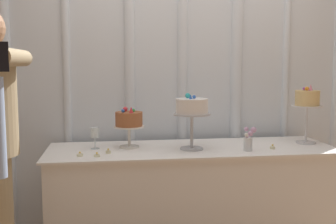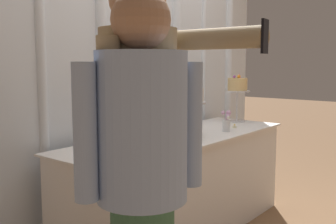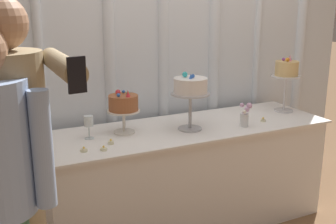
% 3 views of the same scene
% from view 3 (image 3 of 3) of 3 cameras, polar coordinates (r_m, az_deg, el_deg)
% --- Properties ---
extents(draped_curtain, '(3.60, 0.18, 2.80)m').
position_cam_3_polar(draped_curtain, '(3.25, -0.76, 11.68)').
color(draped_curtain, silver).
rests_on(draped_curtain, ground_plane).
extents(cake_table, '(2.13, 0.68, 0.78)m').
position_cam_3_polar(cake_table, '(3.13, 2.63, -8.90)').
color(cake_table, white).
rests_on(cake_table, ground_plane).
extents(cake_display_leftmost, '(0.22, 0.22, 0.31)m').
position_cam_3_polar(cake_display_leftmost, '(2.81, -6.20, 0.97)').
color(cake_display_leftmost, silver).
rests_on(cake_display_leftmost, cake_table).
extents(cake_display_center, '(0.27, 0.27, 0.41)m').
position_cam_3_polar(cake_display_center, '(2.85, 3.13, 3.22)').
color(cake_display_center, '#B2B2B7').
rests_on(cake_display_center, cake_table).
extents(cake_display_rightmost, '(0.24, 0.24, 0.46)m').
position_cam_3_polar(cake_display_rightmost, '(3.46, 16.08, 5.36)').
color(cake_display_rightmost, silver).
rests_on(cake_display_rightmost, cake_table).
extents(wine_glass, '(0.06, 0.06, 0.16)m').
position_cam_3_polar(wine_glass, '(2.75, -10.94, -1.40)').
color(wine_glass, silver).
rests_on(wine_glass, cake_table).
extents(flower_vase, '(0.10, 0.09, 0.17)m').
position_cam_3_polar(flower_vase, '(3.03, 10.63, -0.47)').
color(flower_vase, silver).
rests_on(flower_vase, cake_table).
extents(tealight_far_left, '(0.04, 0.04, 0.03)m').
position_cam_3_polar(tealight_far_left, '(2.56, -11.58, -5.20)').
color(tealight_far_left, beige).
rests_on(tealight_far_left, cake_table).
extents(tealight_near_left, '(0.04, 0.04, 0.03)m').
position_cam_3_polar(tealight_near_left, '(2.56, -8.90, -5.09)').
color(tealight_near_left, beige).
rests_on(tealight_near_left, cake_table).
extents(tealight_near_right, '(0.04, 0.04, 0.04)m').
position_cam_3_polar(tealight_near_right, '(2.66, -7.91, -4.20)').
color(tealight_near_right, beige).
rests_on(tealight_near_right, cake_table).
extents(tealight_far_right, '(0.04, 0.04, 0.04)m').
position_cam_3_polar(tealight_far_right, '(3.19, 13.02, -1.12)').
color(tealight_far_right, beige).
rests_on(tealight_far_right, cake_table).
extents(guest_girl_blue_dress, '(0.47, 0.64, 1.70)m').
position_cam_3_polar(guest_girl_blue_dress, '(1.94, -20.38, -7.55)').
color(guest_girl_blue_dress, '#9E8966').
rests_on(guest_girl_blue_dress, ground_plane).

